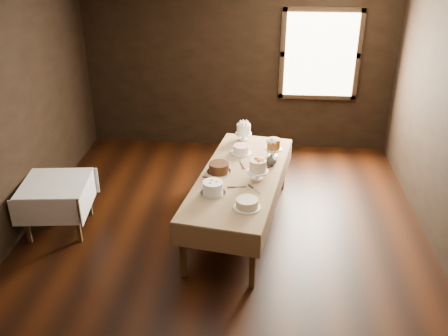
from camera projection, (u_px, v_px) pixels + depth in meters
floor at (223, 246)px, 5.95m from camera, size 5.00×6.00×0.01m
ceiling at (222, 4)px, 4.67m from camera, size 5.00×6.00×0.01m
wall_back at (238, 65)px, 7.97m from camera, size 5.00×0.02×2.80m
window at (320, 55)px, 7.74m from camera, size 1.10×0.05×1.30m
display_table at (241, 178)px, 6.02m from camera, size 1.33×2.53×0.75m
side_table at (55, 188)px, 6.03m from camera, size 0.87×0.87×0.65m
cake_meringue at (244, 133)px, 6.87m from camera, size 0.27×0.27×0.25m
cake_lattice at (241, 150)px, 6.51m from camera, size 0.28×0.28×0.10m
cake_caramel at (273, 149)px, 6.39m from camera, size 0.23×0.23×0.26m
cake_chocolate at (219, 168)px, 6.02m from camera, size 0.35×0.35×0.12m
cake_flowers at (258, 171)px, 5.83m from camera, size 0.28×0.28×0.27m
cake_swirl at (213, 188)px, 5.55m from camera, size 0.29×0.29×0.15m
cake_cream at (247, 204)px, 5.28m from camera, size 0.32×0.32×0.10m
cake_server_a at (241, 187)px, 5.71m from camera, size 0.24×0.06×0.01m
cake_server_b at (256, 191)px, 5.62m from camera, size 0.16×0.21×0.01m
cake_server_c at (241, 163)px, 6.26m from camera, size 0.09×0.24×0.01m
cake_server_d at (269, 168)px, 6.15m from camera, size 0.20×0.18×0.01m
cake_server_e at (215, 179)px, 5.87m from camera, size 0.24×0.09×0.01m
flower_vase at (271, 160)px, 6.18m from camera, size 0.19×0.19×0.15m
flower_bouquet at (272, 146)px, 6.10m from camera, size 0.14×0.14×0.20m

